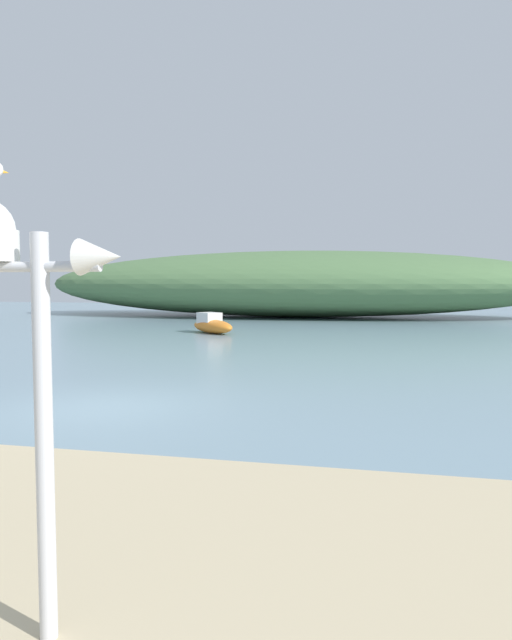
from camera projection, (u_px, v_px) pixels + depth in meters
The scene contains 4 objects.
ground_plane at pixel (107, 407), 11.87m from camera, with size 120.00×120.00×0.00m, color #7A99A8.
distant_hill at pixel (293, 284), 44.42m from camera, with size 41.51×12.93×5.21m, color #517547.
mast_structure at pixel (5, 280), 3.74m from camera, with size 1.25×0.48×3.01m.
motorboat_far_right at pixel (212, 325), 29.55m from camera, with size 3.28×3.09×1.09m.
Camera 1 is at (5.60, -10.78, 2.63)m, focal length 31.34 mm.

